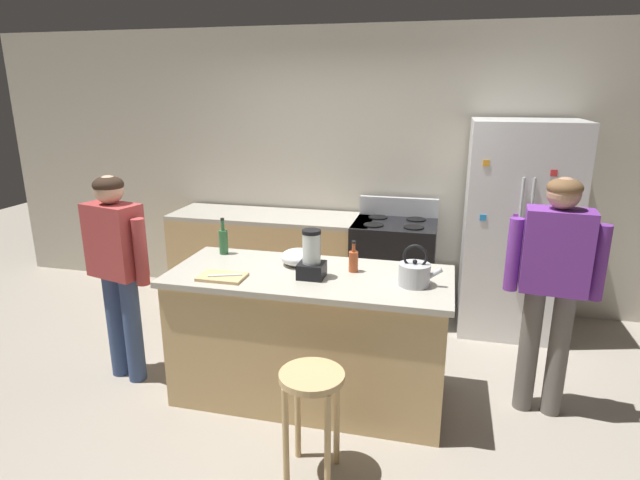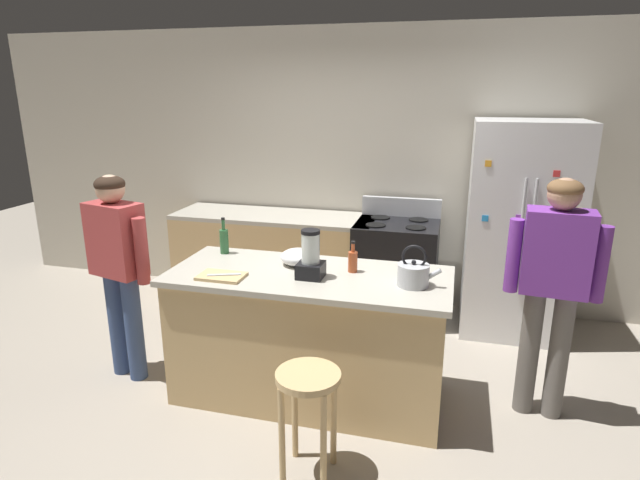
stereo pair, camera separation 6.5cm
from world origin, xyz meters
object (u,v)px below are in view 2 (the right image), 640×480
(bar_stool, at_px, (308,396))
(chef_knife, at_px, (224,275))
(cutting_board, at_px, (221,276))
(refrigerator, at_px, (520,230))
(person_by_island_left, at_px, (118,259))
(bottle_olive_oil, at_px, (224,240))
(stove_range, at_px, (396,269))
(tea_kettle, at_px, (413,274))
(person_by_sink_right, at_px, (554,277))
(blender_appliance, at_px, (311,258))
(mixing_bowl, at_px, (298,257))
(kitchen_island, at_px, (309,336))
(bottle_cooking_sauce, at_px, (353,261))

(bar_stool, distance_m, chef_knife, 1.01)
(cutting_board, bearing_deg, refrigerator, 40.53)
(person_by_island_left, bearing_deg, bottle_olive_oil, 27.80)
(bottle_olive_oil, bearing_deg, chef_knife, -65.47)
(stove_range, distance_m, tea_kettle, 1.68)
(stove_range, xyz_separation_m, person_by_sink_right, (1.14, -1.33, 0.50))
(blender_appliance, relative_size, mixing_bowl, 1.28)
(kitchen_island, height_order, bar_stool, kitchen_island)
(bottle_olive_oil, xyz_separation_m, cutting_board, (0.20, -0.49, -0.09))
(stove_range, relative_size, bottle_cooking_sauce, 5.12)
(person_by_island_left, height_order, cutting_board, person_by_island_left)
(person_by_sink_right, relative_size, bottle_cooking_sauce, 7.45)
(kitchen_island, distance_m, blender_appliance, 0.60)
(tea_kettle, bearing_deg, person_by_sink_right, 15.90)
(blender_appliance, relative_size, tea_kettle, 1.17)
(bar_stool, distance_m, mixing_bowl, 1.10)
(mixing_bowl, bearing_deg, bottle_olive_oil, 169.91)
(bottle_olive_oil, xyz_separation_m, mixing_bowl, (0.61, -0.11, -0.04))
(blender_appliance, xyz_separation_m, cutting_board, (-0.57, -0.16, -0.13))
(bottle_olive_oil, bearing_deg, refrigerator, 28.99)
(kitchen_island, relative_size, bar_stool, 2.96)
(kitchen_island, xyz_separation_m, stove_range, (0.42, 1.52, 0.01))
(person_by_sink_right, xyz_separation_m, bottle_cooking_sauce, (-1.28, -0.09, 0.03))
(person_by_sink_right, xyz_separation_m, tea_kettle, (-0.86, -0.24, 0.03))
(tea_kettle, xyz_separation_m, cutting_board, (-1.23, -0.18, -0.07))
(chef_knife, bearing_deg, refrigerator, 20.05)
(person_by_sink_right, xyz_separation_m, blender_appliance, (-1.52, -0.27, 0.09))
(kitchen_island, bearing_deg, cutting_board, -157.17)
(person_by_island_left, height_order, bar_stool, person_by_island_left)
(refrigerator, bearing_deg, person_by_sink_right, -86.86)
(person_by_island_left, xyz_separation_m, bottle_olive_oil, (0.67, 0.36, 0.09))
(refrigerator, distance_m, tea_kettle, 1.73)
(person_by_sink_right, bearing_deg, chef_knife, -168.45)
(kitchen_island, height_order, bottle_cooking_sauce, bottle_cooking_sauce)
(person_by_sink_right, bearing_deg, tea_kettle, -164.10)
(tea_kettle, height_order, cutting_board, tea_kettle)
(person_by_sink_right, height_order, chef_knife, person_by_sink_right)
(tea_kettle, relative_size, cutting_board, 0.92)
(cutting_board, bearing_deg, tea_kettle, 8.25)
(refrigerator, xyz_separation_m, blender_appliance, (-1.45, -1.57, 0.12))
(refrigerator, relative_size, bar_stool, 2.92)
(mixing_bowl, bearing_deg, bar_stool, -69.97)
(blender_appliance, distance_m, cutting_board, 0.60)
(blender_appliance, bearing_deg, bottle_cooking_sauce, 35.81)
(refrigerator, distance_m, chef_knife, 2.64)
(bottle_olive_oil, bearing_deg, tea_kettle, -12.36)
(cutting_board, xyz_separation_m, chef_knife, (0.02, 0.00, 0.01))
(kitchen_island, height_order, refrigerator, refrigerator)
(mixing_bowl, bearing_deg, blender_appliance, -55.49)
(bar_stool, bearing_deg, mixing_bowl, 110.03)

